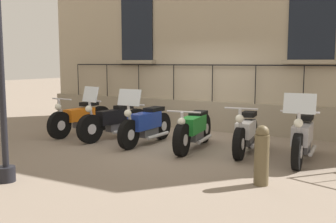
% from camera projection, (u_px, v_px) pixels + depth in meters
% --- Properties ---
extents(ground_plane, '(60.00, 60.00, 0.00)m').
position_uv_depth(ground_plane, '(178.00, 144.00, 9.18)').
color(ground_plane, gray).
extents(building_facade, '(0.82, 11.34, 7.31)m').
position_uv_depth(building_facade, '(219.00, 1.00, 10.82)').
color(building_facade, tan).
rests_on(building_facade, ground_plane).
extents(motorcycle_orange, '(2.15, 0.65, 0.99)m').
position_uv_depth(motorcycle_orange, '(81.00, 119.00, 10.28)').
color(motorcycle_orange, black).
rests_on(motorcycle_orange, ground_plane).
extents(motorcycle_black, '(2.19, 0.72, 1.31)m').
position_uv_depth(motorcycle_black, '(114.00, 121.00, 9.72)').
color(motorcycle_black, black).
rests_on(motorcycle_black, ground_plane).
extents(motorcycle_blue, '(2.01, 0.69, 1.30)m').
position_uv_depth(motorcycle_blue, '(146.00, 125.00, 9.07)').
color(motorcycle_blue, black).
rests_on(motorcycle_blue, ground_plane).
extents(motorcycle_green, '(2.14, 0.72, 0.90)m').
position_uv_depth(motorcycle_green, '(194.00, 130.00, 8.59)').
color(motorcycle_green, black).
rests_on(motorcycle_green, ground_plane).
extents(motorcycle_white, '(1.89, 0.65, 1.01)m').
position_uv_depth(motorcycle_white, '(246.00, 134.00, 8.16)').
color(motorcycle_white, black).
rests_on(motorcycle_white, ground_plane).
extents(motorcycle_silver, '(1.99, 0.66, 1.34)m').
position_uv_depth(motorcycle_silver, '(303.00, 138.00, 7.47)').
color(motorcycle_silver, black).
rests_on(motorcycle_silver, ground_plane).
extents(bollard, '(0.23, 0.23, 0.93)m').
position_uv_depth(bollard, '(262.00, 155.00, 6.04)').
color(bollard, brown).
rests_on(bollard, ground_plane).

